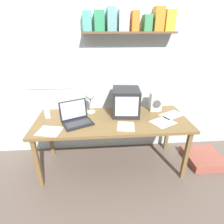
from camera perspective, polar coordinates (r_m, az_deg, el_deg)
The scene contains 13 objects.
ground_plane at distance 2.56m, azimuth 0.00°, elevation -16.71°, with size 12.00×12.00×0.00m, color #68574E.
back_wall at distance 2.40m, azimuth -0.78°, elevation 15.75°, with size 5.60×0.24×2.60m.
corner_desk at distance 2.18m, azimuth 0.00°, elevation -3.68°, with size 1.86×0.73×0.71m.
crt_monitor at distance 2.23m, azimuth 4.56°, elevation 3.34°, with size 0.36×0.38×0.34m.
laptop at distance 2.10m, azimuth -11.72°, elevation -1.68°, with size 0.41×0.37×0.25m.
desk_lamp at distance 2.20m, azimuth -7.24°, elevation 4.78°, with size 0.11×0.18×0.32m.
juice_glass at distance 2.31m, azimuth -20.42°, elevation -0.25°, with size 0.07×0.07×0.15m.
space_heater at distance 2.43m, azimuth 14.02°, elevation 3.29°, with size 0.15×0.12×0.24m.
open_notebook at distance 2.17m, azimuth 16.27°, elevation -3.20°, with size 0.33×0.31×0.00m.
loose_paper_near_monitor at distance 2.39m, azimuth 18.91°, elevation -0.90°, with size 0.34×0.29×0.00m.
loose_paper_near_laptop at distance 2.00m, azimuth 4.54°, elevation -4.69°, with size 0.22×0.25×0.00m.
printed_handout at distance 2.02m, azimuth -19.78°, elevation -5.88°, with size 0.28×0.25×0.00m.
floor_cushion at distance 2.89m, azimuth 27.72°, elevation -13.12°, with size 0.48×0.48×0.11m.
Camera 1 is at (-0.15, -1.90, 1.71)m, focal length 28.00 mm.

